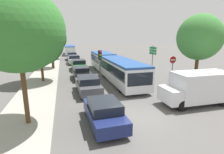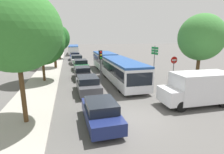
{
  "view_description": "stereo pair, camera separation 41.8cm",
  "coord_description": "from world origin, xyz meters",
  "px_view_note": "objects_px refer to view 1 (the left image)",
  "views": [
    {
      "loc": [
        -3.88,
        -8.98,
        4.75
      ],
      "look_at": [
        0.2,
        5.68,
        1.2
      ],
      "focal_mm": 28.0,
      "sensor_mm": 36.0,
      "label": 1
    },
    {
      "loc": [
        -3.47,
        -9.09,
        4.75
      ],
      "look_at": [
        0.2,
        5.68,
        1.2
      ],
      "focal_mm": 28.0,
      "sensor_mm": 36.0,
      "label": 2
    }
  ],
  "objects_px": {
    "white_van": "(199,87)",
    "direction_sign_post": "(153,54)",
    "city_bus_rear": "(70,49)",
    "queued_car_silver": "(74,59)",
    "queued_car_graphite": "(88,85)",
    "queued_car_black": "(81,73)",
    "queued_car_blue": "(72,56)",
    "no_entry_sign": "(173,66)",
    "articulated_bus": "(112,65)",
    "traffic_light": "(100,60)",
    "tree_left_far": "(51,38)",
    "tree_left_distant": "(56,39)",
    "tree_left_mid": "(40,42)",
    "queued_car_navy": "(104,112)",
    "tree_right_near": "(200,37)",
    "tree_left_near": "(18,30)",
    "queued_car_green": "(79,65)"
  },
  "relations": [
    {
      "from": "white_van",
      "to": "direction_sign_post",
      "type": "distance_m",
      "value": 10.87
    },
    {
      "from": "city_bus_rear",
      "to": "white_van",
      "type": "height_order",
      "value": "city_bus_rear"
    },
    {
      "from": "queued_car_silver",
      "to": "direction_sign_post",
      "type": "distance_m",
      "value": 14.53
    },
    {
      "from": "queued_car_silver",
      "to": "city_bus_rear",
      "type": "bearing_deg",
      "value": -1.98
    },
    {
      "from": "queued_car_graphite",
      "to": "queued_car_black",
      "type": "bearing_deg",
      "value": -1.31
    },
    {
      "from": "queued_car_silver",
      "to": "queued_car_blue",
      "type": "bearing_deg",
      "value": -0.53
    },
    {
      "from": "queued_car_blue",
      "to": "no_entry_sign",
      "type": "height_order",
      "value": "no_entry_sign"
    },
    {
      "from": "articulated_bus",
      "to": "queued_car_black",
      "type": "relative_size",
      "value": 4.08
    },
    {
      "from": "queued_car_black",
      "to": "traffic_light",
      "type": "relative_size",
      "value": 1.18
    },
    {
      "from": "no_entry_sign",
      "to": "tree_left_far",
      "type": "height_order",
      "value": "tree_left_far"
    },
    {
      "from": "articulated_bus",
      "to": "tree_left_far",
      "type": "height_order",
      "value": "tree_left_far"
    },
    {
      "from": "city_bus_rear",
      "to": "traffic_light",
      "type": "xyz_separation_m",
      "value": [
        1.6,
        -32.31,
        1.13
      ]
    },
    {
      "from": "tree_left_distant",
      "to": "tree_left_mid",
      "type": "bearing_deg",
      "value": -92.86
    },
    {
      "from": "traffic_light",
      "to": "queued_car_graphite",
      "type": "bearing_deg",
      "value": -39.24
    },
    {
      "from": "articulated_bus",
      "to": "queued_car_navy",
      "type": "xyz_separation_m",
      "value": [
        -3.66,
        -11.55,
        -0.7
      ]
    },
    {
      "from": "articulated_bus",
      "to": "tree_left_far",
      "type": "distance_m",
      "value": 10.69
    },
    {
      "from": "queued_car_graphite",
      "to": "queued_car_silver",
      "type": "relative_size",
      "value": 0.93
    },
    {
      "from": "queued_car_blue",
      "to": "tree_right_near",
      "type": "height_order",
      "value": "tree_right_near"
    },
    {
      "from": "queued_car_navy",
      "to": "tree_right_near",
      "type": "xyz_separation_m",
      "value": [
        10.08,
        4.87,
        3.95
      ]
    },
    {
      "from": "tree_left_near",
      "to": "queued_car_green",
      "type": "bearing_deg",
      "value": 75.16
    },
    {
      "from": "queued_car_black",
      "to": "white_van",
      "type": "distance_m",
      "value": 12.38
    },
    {
      "from": "no_entry_sign",
      "to": "tree_left_far",
      "type": "distance_m",
      "value": 17.54
    },
    {
      "from": "traffic_light",
      "to": "direction_sign_post",
      "type": "relative_size",
      "value": 0.94
    },
    {
      "from": "city_bus_rear",
      "to": "tree_left_distant",
      "type": "bearing_deg",
      "value": 166.6
    },
    {
      "from": "queued_car_black",
      "to": "direction_sign_post",
      "type": "distance_m",
      "value": 9.5
    },
    {
      "from": "articulated_bus",
      "to": "queued_car_black",
      "type": "distance_m",
      "value": 3.85
    },
    {
      "from": "queued_car_silver",
      "to": "white_van",
      "type": "height_order",
      "value": "white_van"
    },
    {
      "from": "tree_left_mid",
      "to": "tree_left_distant",
      "type": "distance_m",
      "value": 19.17
    },
    {
      "from": "queued_car_black",
      "to": "tree_left_far",
      "type": "height_order",
      "value": "tree_left_far"
    },
    {
      "from": "queued_car_graphite",
      "to": "no_entry_sign",
      "type": "height_order",
      "value": "no_entry_sign"
    },
    {
      "from": "tree_left_far",
      "to": "tree_right_near",
      "type": "distance_m",
      "value": 19.51
    },
    {
      "from": "white_van",
      "to": "tree_left_near",
      "type": "distance_m",
      "value": 11.81
    },
    {
      "from": "queued_car_navy",
      "to": "traffic_light",
      "type": "distance_m",
      "value": 8.69
    },
    {
      "from": "city_bus_rear",
      "to": "queued_car_green",
      "type": "relative_size",
      "value": 2.51
    },
    {
      "from": "traffic_light",
      "to": "tree_left_distant",
      "type": "height_order",
      "value": "tree_left_distant"
    },
    {
      "from": "queued_car_blue",
      "to": "queued_car_green",
      "type": "bearing_deg",
      "value": -179.74
    },
    {
      "from": "queued_car_silver",
      "to": "traffic_light",
      "type": "relative_size",
      "value": 1.32
    },
    {
      "from": "city_bus_rear",
      "to": "white_van",
      "type": "xyz_separation_m",
      "value": [
        7.23,
        -39.51,
        -0.12
      ]
    },
    {
      "from": "tree_left_distant",
      "to": "city_bus_rear",
      "type": "bearing_deg",
      "value": 73.86
    },
    {
      "from": "direction_sign_post",
      "to": "tree_right_near",
      "type": "bearing_deg",
      "value": 89.67
    },
    {
      "from": "city_bus_rear",
      "to": "tree_left_mid",
      "type": "distance_m",
      "value": 30.49
    },
    {
      "from": "traffic_light",
      "to": "direction_sign_post",
      "type": "xyz_separation_m",
      "value": [
        7.66,
        3.39,
        0.07
      ]
    },
    {
      "from": "queued_car_silver",
      "to": "queued_car_blue",
      "type": "height_order",
      "value": "same"
    },
    {
      "from": "tree_left_mid",
      "to": "tree_left_far",
      "type": "bearing_deg",
      "value": 85.48
    },
    {
      "from": "tree_left_near",
      "to": "tree_left_distant",
      "type": "bearing_deg",
      "value": 88.42
    },
    {
      "from": "traffic_light",
      "to": "no_entry_sign",
      "type": "relative_size",
      "value": 1.21
    },
    {
      "from": "queued_car_black",
      "to": "queued_car_blue",
      "type": "distance_m",
      "value": 17.11
    },
    {
      "from": "queued_car_green",
      "to": "tree_right_near",
      "type": "bearing_deg",
      "value": -141.07
    },
    {
      "from": "no_entry_sign",
      "to": "queued_car_black",
      "type": "bearing_deg",
      "value": -118.98
    },
    {
      "from": "queued_car_black",
      "to": "tree_left_distant",
      "type": "relative_size",
      "value": 0.57
    }
  ]
}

